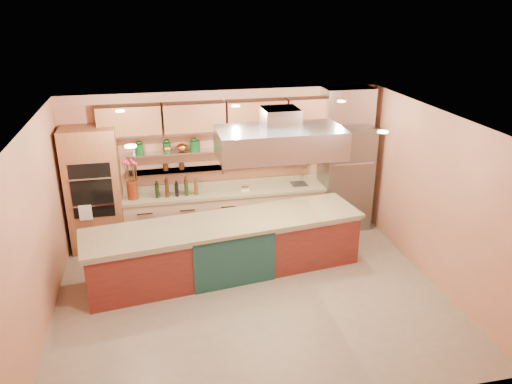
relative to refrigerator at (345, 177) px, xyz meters
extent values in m
cube|color=gray|center=(-2.35, -2.14, -1.06)|extent=(6.00, 5.00, 0.02)
cube|color=black|center=(-2.35, -2.14, 1.75)|extent=(6.00, 5.00, 0.02)
cube|color=tan|center=(-2.35, 0.36, 0.35)|extent=(6.00, 0.04, 2.80)
cube|color=tan|center=(-2.35, -4.64, 0.35)|extent=(6.00, 0.04, 2.80)
cube|color=tan|center=(-5.35, -2.14, 0.35)|extent=(0.04, 5.00, 2.80)
cube|color=tan|center=(0.65, -2.14, 0.35)|extent=(0.04, 5.00, 2.80)
cube|color=#995B37|center=(-4.80, 0.04, 0.10)|extent=(0.95, 0.64, 2.30)
cube|color=slate|center=(0.00, 0.00, 0.00)|extent=(0.95, 0.72, 2.10)
cube|color=tan|center=(-2.40, 0.06, -0.58)|extent=(3.84, 0.64, 0.93)
cube|color=#B2B4BA|center=(-2.40, 0.23, 0.30)|extent=(3.60, 0.26, 0.03)
cube|color=#B2B4BA|center=(-2.40, 0.23, 0.65)|extent=(3.60, 0.26, 0.03)
cube|color=#995B37|center=(-2.35, 0.18, 1.30)|extent=(4.60, 0.36, 0.55)
cube|color=#B2B4BA|center=(-1.72, -1.38, 1.20)|extent=(2.00, 1.00, 0.45)
cube|color=#FFE5A5|center=(-2.35, -1.94, 1.72)|extent=(4.00, 2.80, 0.02)
cube|color=maroon|center=(-2.62, -1.38, -0.58)|extent=(4.63, 1.60, 0.95)
cylinder|color=maroon|center=(-4.13, 0.01, 0.05)|extent=(0.21, 0.21, 0.34)
cube|color=black|center=(-3.33, 0.01, 0.01)|extent=(0.87, 0.54, 0.27)
cube|color=silver|center=(-2.03, 0.01, -0.08)|extent=(0.15, 0.12, 0.08)
cylinder|color=silver|center=(-0.87, 0.11, -0.02)|extent=(0.04, 0.04, 0.21)
ellipsoid|color=orange|center=(-3.18, 0.23, 0.74)|extent=(0.24, 0.24, 0.15)
cylinder|color=#0F4718|center=(-2.91, 0.23, 0.76)|extent=(0.19, 0.19, 0.19)
camera|label=1|loc=(-3.68, -8.78, 3.38)|focal=35.00mm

